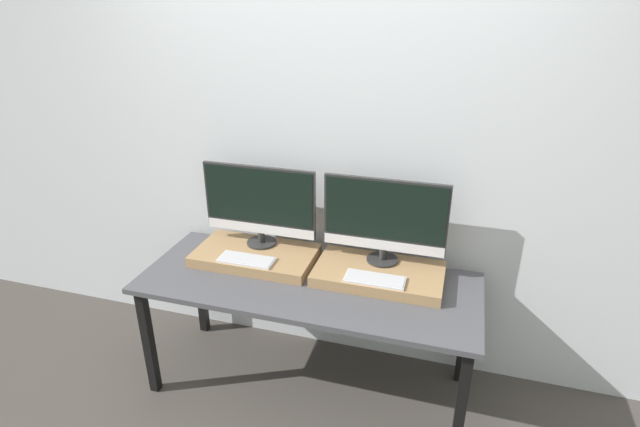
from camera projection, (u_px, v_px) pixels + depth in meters
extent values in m
cube|color=silver|center=(330.00, 153.00, 2.81)|extent=(8.00, 0.04, 2.60)
cube|color=#47474C|center=(308.00, 283.00, 2.69)|extent=(1.82, 0.71, 0.03)
cube|color=black|center=(148.00, 342.00, 2.79)|extent=(0.05, 0.05, 0.68)
cube|color=black|center=(461.00, 407.00, 2.35)|extent=(0.05, 0.05, 0.68)
cube|color=black|center=(201.00, 287.00, 3.31)|extent=(0.05, 0.05, 0.68)
cube|color=black|center=(465.00, 332.00, 2.87)|extent=(0.05, 0.05, 0.68)
cube|color=#99754C|center=(256.00, 255.00, 2.88)|extent=(0.69, 0.39, 0.06)
cylinder|color=#282828|center=(262.00, 242.00, 2.95)|extent=(0.17, 0.17, 0.01)
cylinder|color=#282828|center=(261.00, 237.00, 2.93)|extent=(0.04, 0.04, 0.06)
cube|color=#282828|center=(259.00, 200.00, 2.84)|extent=(0.67, 0.02, 0.41)
cube|color=black|center=(258.00, 196.00, 2.81)|extent=(0.64, 0.00, 0.32)
cube|color=silver|center=(260.00, 229.00, 2.89)|extent=(0.66, 0.00, 0.06)
cube|color=silver|center=(247.00, 260.00, 2.76)|extent=(0.31, 0.13, 0.01)
cube|color=#B2B2B7|center=(246.00, 259.00, 2.75)|extent=(0.30, 0.11, 0.00)
cube|color=#99754C|center=(379.00, 274.00, 2.69)|extent=(0.69, 0.39, 0.06)
cylinder|color=#282828|center=(382.00, 260.00, 2.76)|extent=(0.17, 0.17, 0.01)
cylinder|color=#282828|center=(383.00, 254.00, 2.74)|extent=(0.04, 0.04, 0.06)
cube|color=#282828|center=(385.00, 215.00, 2.65)|extent=(0.67, 0.02, 0.41)
cube|color=black|center=(385.00, 211.00, 2.62)|extent=(0.64, 0.00, 0.32)
cube|color=silver|center=(383.00, 245.00, 2.71)|extent=(0.66, 0.00, 0.06)
cube|color=silver|center=(375.00, 279.00, 2.57)|extent=(0.31, 0.13, 0.01)
cube|color=#B2B2B7|center=(375.00, 278.00, 2.57)|extent=(0.30, 0.11, 0.00)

